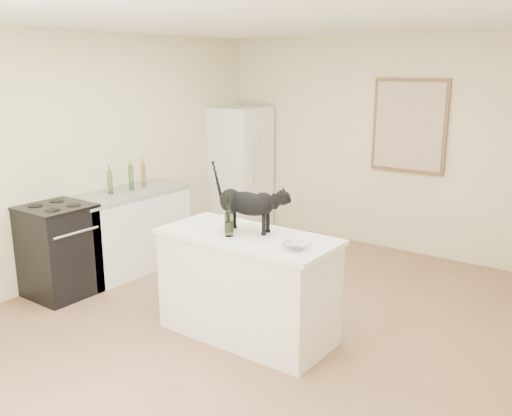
# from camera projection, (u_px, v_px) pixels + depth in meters

# --- Properties ---
(floor) EXTENTS (5.50, 5.50, 0.00)m
(floor) POSITION_uv_depth(u_px,v_px,m) (252.00, 323.00, 5.00)
(floor) COLOR #95714F
(floor) RESTS_ON ground
(ceiling) EXTENTS (5.50, 5.50, 0.00)m
(ceiling) POSITION_uv_depth(u_px,v_px,m) (252.00, 18.00, 4.35)
(ceiling) COLOR white
(ceiling) RESTS_ON ground
(wall_back) EXTENTS (4.50, 0.00, 4.50)m
(wall_back) POSITION_uv_depth(u_px,v_px,m) (385.00, 145.00, 6.83)
(wall_back) COLOR beige
(wall_back) RESTS_ON ground
(wall_left) EXTENTS (0.00, 5.50, 5.50)m
(wall_left) POSITION_uv_depth(u_px,v_px,m) (83.00, 156.00, 5.96)
(wall_left) COLOR beige
(wall_left) RESTS_ON ground
(island_base) EXTENTS (1.44, 0.67, 0.86)m
(island_base) POSITION_uv_depth(u_px,v_px,m) (248.00, 288.00, 4.68)
(island_base) COLOR white
(island_base) RESTS_ON floor
(island_top) EXTENTS (1.50, 0.70, 0.04)m
(island_top) POSITION_uv_depth(u_px,v_px,m) (248.00, 237.00, 4.56)
(island_top) COLOR white
(island_top) RESTS_ON island_base
(left_cabinets) EXTENTS (0.60, 1.40, 0.86)m
(left_cabinets) POSITION_uv_depth(u_px,v_px,m) (128.00, 232.00, 6.24)
(left_cabinets) COLOR white
(left_cabinets) RESTS_ON floor
(left_countertop) EXTENTS (0.62, 1.44, 0.04)m
(left_countertop) POSITION_uv_depth(u_px,v_px,m) (126.00, 193.00, 6.13)
(left_countertop) COLOR gray
(left_countertop) RESTS_ON left_cabinets
(stove) EXTENTS (0.60, 0.60, 0.90)m
(stove) POSITION_uv_depth(u_px,v_px,m) (59.00, 251.00, 5.53)
(stove) COLOR black
(stove) RESTS_ON floor
(fridge) EXTENTS (0.68, 0.68, 1.70)m
(fridge) POSITION_uv_depth(u_px,v_px,m) (240.00, 169.00, 7.74)
(fridge) COLOR white
(fridge) RESTS_ON floor
(artwork_frame) EXTENTS (0.90, 0.03, 1.10)m
(artwork_frame) POSITION_uv_depth(u_px,v_px,m) (409.00, 126.00, 6.57)
(artwork_frame) COLOR brown
(artwork_frame) RESTS_ON wall_back
(artwork_canvas) EXTENTS (0.82, 0.00, 1.02)m
(artwork_canvas) POSITION_uv_depth(u_px,v_px,m) (409.00, 126.00, 6.56)
(artwork_canvas) COLOR beige
(artwork_canvas) RESTS_ON wall_back
(black_cat) EXTENTS (0.64, 0.32, 0.43)m
(black_cat) POSITION_uv_depth(u_px,v_px,m) (248.00, 207.00, 4.59)
(black_cat) COLOR black
(black_cat) RESTS_ON island_top
(wine_bottle) EXTENTS (0.09, 0.09, 0.33)m
(wine_bottle) POSITION_uv_depth(u_px,v_px,m) (229.00, 216.00, 4.47)
(wine_bottle) COLOR #345522
(wine_bottle) RESTS_ON island_top
(glass_bowl) EXTENTS (0.22, 0.22, 0.05)m
(glass_bowl) POSITION_uv_depth(u_px,v_px,m) (297.00, 246.00, 4.18)
(glass_bowl) COLOR silver
(glass_bowl) RESTS_ON island_top
(fridge_paper) EXTENTS (0.04, 0.14, 0.18)m
(fridge_paper) POSITION_uv_depth(u_px,v_px,m) (264.00, 142.00, 7.51)
(fridge_paper) COLOR white
(fridge_paper) RESTS_ON fridge
(counter_bottle_cluster) EXTENTS (0.12, 0.52, 0.28)m
(counter_bottle_cluster) POSITION_uv_depth(u_px,v_px,m) (128.00, 179.00, 6.15)
(counter_bottle_cluster) COLOR brown
(counter_bottle_cluster) RESTS_ON left_countertop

